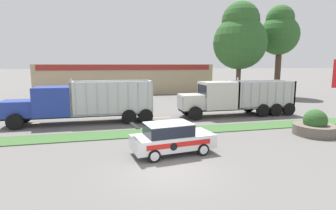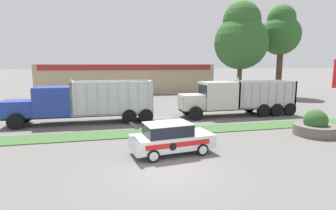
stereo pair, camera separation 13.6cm
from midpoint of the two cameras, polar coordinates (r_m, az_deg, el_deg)
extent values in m
plane|color=slate|center=(11.94, 0.25, -13.86)|extent=(600.00, 600.00, 0.00)
cube|color=#3D6633|center=(17.88, -4.51, -6.04)|extent=(120.00, 2.08, 0.06)
cube|color=yellow|center=(23.51, -28.75, -3.58)|extent=(2.40, 0.14, 0.01)
cube|color=yellow|center=(22.64, -15.47, -3.24)|extent=(2.40, 0.14, 0.01)
cube|color=yellow|center=(23.03, -1.92, -2.72)|extent=(2.40, 0.14, 0.01)
cube|color=yellow|center=(24.63, 10.51, -2.11)|extent=(2.40, 0.14, 0.01)
cube|color=yellow|center=(27.23, 20.99, -1.51)|extent=(2.40, 0.14, 0.01)
cube|color=black|center=(24.67, 14.80, -0.67)|extent=(10.55, 1.35, 0.18)
cube|color=silver|center=(22.87, 5.32, 0.72)|extent=(1.97, 2.01, 1.29)
cube|color=#B7B7BC|center=(22.58, 2.88, 0.64)|extent=(0.06, 1.71, 1.09)
cube|color=silver|center=(23.68, 10.89, 2.15)|extent=(2.85, 2.45, 2.34)
cube|color=black|center=(23.09, 7.63, 3.09)|extent=(0.04, 2.08, 1.05)
cylinder|color=silver|center=(23.56, 15.14, 3.90)|extent=(0.14, 0.14, 1.57)
cube|color=#B7B7BC|center=(25.86, 19.54, -0.13)|extent=(5.72, 2.45, 0.12)
cube|color=#B7B7BC|center=(24.32, 14.15, 2.31)|extent=(0.16, 2.45, 2.30)
cube|color=#B7B7BC|center=(27.31, 24.59, 2.46)|extent=(0.16, 2.45, 2.30)
cube|color=#B7B7BC|center=(24.77, 21.10, 2.10)|extent=(5.72, 0.16, 2.30)
cube|color=#B7B7BC|center=(26.67, 18.35, 2.68)|extent=(5.72, 0.16, 2.30)
cube|color=#A3A3A8|center=(23.39, 16.25, 1.98)|extent=(0.10, 0.04, 2.19)
cube|color=#A3A3A8|center=(23.80, 17.97, 2.02)|extent=(0.10, 0.04, 2.19)
cube|color=#A3A3A8|center=(24.23, 19.63, 2.05)|extent=(0.10, 0.04, 2.19)
cube|color=#A3A3A8|center=(24.68, 21.23, 2.07)|extent=(0.10, 0.04, 2.19)
cube|color=#A3A3A8|center=(25.15, 22.77, 2.10)|extent=(0.10, 0.04, 2.19)
cube|color=#A3A3A8|center=(25.64, 24.25, 2.12)|extent=(0.10, 0.04, 2.19)
cube|color=#A3A3A8|center=(26.14, 25.68, 2.15)|extent=(0.10, 0.04, 2.19)
cylinder|color=black|center=(21.88, 6.29, -1.85)|extent=(1.16, 0.30, 1.16)
cylinder|color=black|center=(24.13, 4.40, -0.83)|extent=(1.16, 0.30, 1.16)
cylinder|color=black|center=(26.23, 25.09, -0.86)|extent=(1.16, 0.30, 1.16)
cylinder|color=black|center=(28.13, 22.09, -0.08)|extent=(1.16, 0.30, 1.16)
cylinder|color=black|center=(25.43, 22.72, -1.00)|extent=(1.16, 0.30, 1.16)
cylinder|color=black|center=(27.39, 19.80, -0.18)|extent=(1.16, 0.30, 1.16)
cylinder|color=black|center=(24.68, 20.20, -1.13)|extent=(1.16, 0.30, 1.16)
cylinder|color=black|center=(26.69, 17.39, -0.28)|extent=(1.16, 0.30, 1.16)
cube|color=black|center=(21.84, -18.11, -2.05)|extent=(11.14, 1.31, 0.18)
cube|color=#23389E|center=(22.57, -29.44, -0.64)|extent=(2.30, 1.96, 1.20)
cube|color=#B7B7BC|center=(22.93, -32.27, -0.73)|extent=(0.06, 1.67, 1.02)
cube|color=#23389E|center=(21.93, -23.35, 0.84)|extent=(2.63, 2.39, 2.19)
cube|color=black|center=(22.16, -26.81, 1.69)|extent=(0.04, 2.03, 0.98)
cylinder|color=silver|center=(20.86, -20.03, 3.07)|extent=(0.14, 0.14, 1.74)
cube|color=silver|center=(21.73, -11.64, -1.44)|extent=(6.21, 2.39, 0.12)
cube|color=silver|center=(21.69, -19.76, 1.54)|extent=(0.16, 2.39, 2.50)
cube|color=silver|center=(21.83, -3.78, 2.08)|extent=(0.16, 2.39, 2.50)
cube|color=silver|center=(20.44, -11.66, 1.47)|extent=(6.21, 0.16, 2.50)
cube|color=silver|center=(22.66, -11.82, 2.16)|extent=(6.21, 0.16, 2.50)
cube|color=#B2B2B7|center=(20.46, -19.28, 1.16)|extent=(0.10, 0.04, 2.38)
cube|color=#B2B2B7|center=(20.39, -17.11, 1.24)|extent=(0.10, 0.04, 2.38)
cube|color=#B2B2B7|center=(20.35, -14.93, 1.32)|extent=(0.10, 0.04, 2.38)
cube|color=#B2B2B7|center=(20.34, -12.75, 1.39)|extent=(0.10, 0.04, 2.38)
cube|color=#B2B2B7|center=(20.36, -10.56, 1.47)|extent=(0.10, 0.04, 2.38)
cube|color=#B2B2B7|center=(20.41, -8.38, 1.54)|extent=(0.10, 0.04, 2.38)
cube|color=#B2B2B7|center=(20.48, -6.22, 1.61)|extent=(0.10, 0.04, 2.38)
cube|color=#B2B2B7|center=(20.59, -4.07, 1.68)|extent=(0.10, 0.04, 2.38)
cylinder|color=black|center=(21.59, -30.14, -3.18)|extent=(1.13, 0.30, 1.13)
cylinder|color=black|center=(23.80, -28.52, -2.04)|extent=(1.13, 0.30, 1.13)
cylinder|color=black|center=(20.83, -4.62, -2.40)|extent=(1.13, 0.30, 1.13)
cylinder|color=black|center=(23.12, -5.49, -1.30)|extent=(1.13, 0.30, 1.13)
cylinder|color=black|center=(20.69, -8.22, -2.54)|extent=(1.13, 0.30, 1.13)
cylinder|color=black|center=(22.99, -8.73, -1.42)|extent=(1.13, 0.30, 1.13)
cube|color=white|center=(13.73, 1.19, -7.86)|extent=(4.43, 2.33, 0.70)
cube|color=black|center=(13.47, 0.20, -5.34)|extent=(2.52, 1.86, 0.59)
cube|color=white|center=(13.40, 0.20, -4.04)|extent=(2.52, 1.86, 0.04)
cube|color=black|center=(12.88, -7.15, -4.46)|extent=(0.39, 1.43, 0.03)
cube|color=red|center=(12.92, 2.71, -8.62)|extent=(3.35, 0.47, 0.25)
cylinder|color=black|center=(12.82, 1.39, -9.08)|extent=(0.38, 0.06, 0.39)
cylinder|color=black|center=(13.65, 7.73, -9.60)|extent=(0.64, 0.28, 0.62)
cylinder|color=silver|center=(13.56, 7.95, -9.72)|extent=(0.43, 0.07, 0.44)
cylinder|color=black|center=(15.09, 4.63, -7.75)|extent=(0.64, 0.28, 0.62)
cylinder|color=silver|center=(15.18, 4.45, -7.64)|extent=(0.43, 0.07, 0.44)
cylinder|color=black|center=(12.66, -2.95, -11.01)|extent=(0.64, 0.28, 0.62)
cylinder|color=silver|center=(12.57, -2.79, -11.16)|extent=(0.43, 0.07, 0.44)
cylinder|color=black|center=(14.20, -5.08, -8.81)|extent=(0.64, 0.28, 0.62)
cylinder|color=silver|center=(14.30, -5.20, -8.69)|extent=(0.43, 0.07, 0.44)
cylinder|color=#6B6056|center=(19.90, 29.51, -4.74)|extent=(2.68, 2.68, 0.67)
sphere|color=#2D5B28|center=(19.77, 29.64, -2.96)|extent=(1.47, 1.47, 1.47)
cube|color=tan|center=(46.30, -8.83, 5.86)|extent=(27.17, 12.00, 4.64)
cube|color=maroon|center=(40.22, -8.23, 8.11)|extent=(25.81, 0.10, 0.80)
cylinder|color=#473828|center=(41.24, 22.94, 6.71)|extent=(0.59, 0.59, 7.20)
sphere|color=#2D5B28|center=(41.44, 23.38, 13.78)|extent=(5.50, 5.50, 5.50)
sphere|color=#2D5B28|center=(41.71, 23.57, 16.78)|extent=(3.85, 3.85, 3.85)
cylinder|color=#473828|center=(41.20, 23.31, 6.89)|extent=(0.54, 0.54, 7.49)
sphere|color=#2D5B28|center=(41.39, 23.74, 13.70)|extent=(4.25, 4.25, 4.25)
sphere|color=#2D5B28|center=(41.59, 23.88, 16.03)|extent=(2.98, 2.98, 2.98)
cylinder|color=#473828|center=(36.10, 15.38, 5.56)|extent=(0.61, 0.61, 5.52)
sphere|color=#2D5B28|center=(36.17, 15.68, 12.94)|extent=(6.90, 6.90, 6.90)
sphere|color=#2D5B28|center=(36.49, 15.87, 17.26)|extent=(4.83, 4.83, 4.83)
camera|label=1|loc=(0.07, -89.79, 0.03)|focal=28.00mm
camera|label=2|loc=(0.07, 90.21, -0.03)|focal=28.00mm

